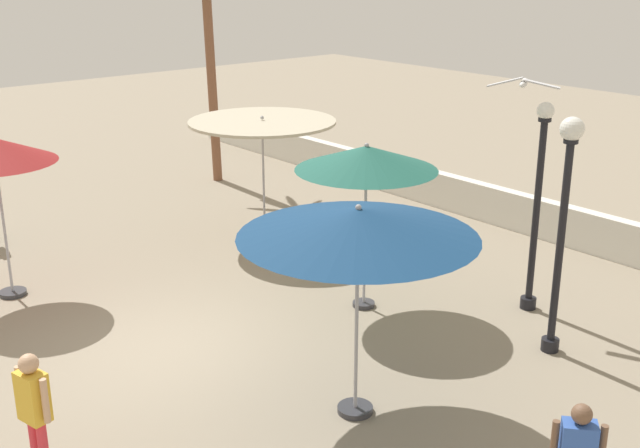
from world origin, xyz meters
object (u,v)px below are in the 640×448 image
(lamp_post_1, at_px, (563,213))
(seagull_0, at_px, (523,83))
(patio_umbrella_3, at_px, (358,224))
(palm_tree_0, at_px, (209,43))
(patio_umbrella_1, at_px, (262,126))
(lamp_post_0, at_px, (537,202))
(guest_0, at_px, (34,406))
(patio_umbrella_0, at_px, (366,159))

(lamp_post_1, bearing_deg, seagull_0, 148.72)
(patio_umbrella_3, xyz_separation_m, palm_tree_0, (-11.36, 5.12, 1.01))
(palm_tree_0, bearing_deg, patio_umbrella_3, -24.27)
(patio_umbrella_1, relative_size, palm_tree_0, 0.54)
(patio_umbrella_3, xyz_separation_m, lamp_post_0, (-0.51, 4.63, -0.76))
(lamp_post_0, bearing_deg, guest_0, -94.99)
(lamp_post_1, bearing_deg, palm_tree_0, 172.63)
(patio_umbrella_0, xyz_separation_m, seagull_0, (1.54, 2.07, 1.23))
(lamp_post_0, height_order, seagull_0, seagull_0)
(patio_umbrella_3, height_order, lamp_post_1, lamp_post_1)
(guest_0, bearing_deg, lamp_post_0, 85.01)
(patio_umbrella_0, bearing_deg, seagull_0, 53.38)
(patio_umbrella_1, relative_size, guest_0, 1.87)
(palm_tree_0, distance_m, guest_0, 13.79)
(patio_umbrella_0, height_order, patio_umbrella_1, patio_umbrella_0)
(palm_tree_0, height_order, guest_0, palm_tree_0)
(lamp_post_0, xyz_separation_m, lamp_post_1, (1.18, -1.07, 0.32))
(patio_umbrella_1, height_order, lamp_post_0, lamp_post_0)
(palm_tree_0, bearing_deg, guest_0, -41.67)
(lamp_post_0, relative_size, guest_0, 2.16)
(lamp_post_0, bearing_deg, seagull_0, -165.84)
(patio_umbrella_0, xyz_separation_m, palm_tree_0, (-8.91, 2.66, 1.03))
(lamp_post_0, xyz_separation_m, guest_0, (-0.74, -8.50, -0.93))
(patio_umbrella_1, distance_m, guest_0, 9.17)
(patio_umbrella_3, relative_size, seagull_0, 2.79)
(patio_umbrella_0, height_order, palm_tree_0, palm_tree_0)
(patio_umbrella_1, height_order, lamp_post_1, lamp_post_1)
(patio_umbrella_3, relative_size, guest_0, 1.84)
(patio_umbrella_0, distance_m, patio_umbrella_3, 3.48)
(patio_umbrella_3, relative_size, palm_tree_0, 0.53)
(lamp_post_1, bearing_deg, patio_umbrella_3, -100.66)
(patio_umbrella_1, bearing_deg, patio_umbrella_3, -26.99)
(palm_tree_0, distance_m, lamp_post_1, 12.21)
(lamp_post_1, height_order, guest_0, lamp_post_1)
(patio_umbrella_1, distance_m, patio_umbrella_3, 7.48)
(patio_umbrella_1, relative_size, lamp_post_0, 0.86)
(seagull_0, bearing_deg, patio_umbrella_1, -168.81)
(patio_umbrella_0, relative_size, patio_umbrella_1, 0.94)
(patio_umbrella_1, distance_m, lamp_post_1, 7.34)
(patio_umbrella_1, xyz_separation_m, guest_0, (5.41, -7.26, -1.43))
(patio_umbrella_3, height_order, palm_tree_0, palm_tree_0)
(palm_tree_0, distance_m, lamp_post_0, 11.00)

